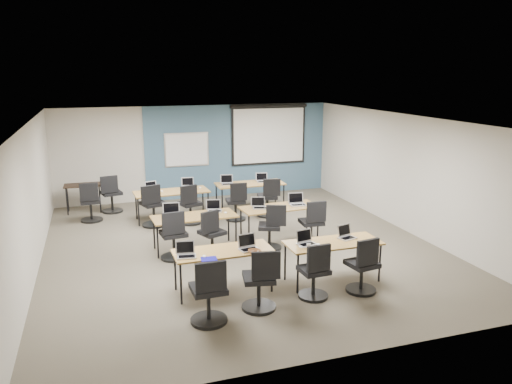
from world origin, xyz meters
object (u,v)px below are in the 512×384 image
object	(u,v)px
laptop_8	(151,188)
utility_table	(83,188)
task_chair_10	(236,205)
laptop_7	(297,202)
task_chair_6	(271,231)
laptop_4	(172,213)
training_table_mid_right	(279,209)
laptop_5	(214,208)
training_table_front_left	(223,253)
task_chair_3	(363,270)
task_chair_7	(312,226)
task_chair_11	(268,200)
laptop_0	(186,253)
laptop_6	(259,205)
spare_chair_b	(90,205)
task_chair_1	(261,285)
task_chair_4	(174,239)
task_chair_0	(209,297)
laptop_9	(188,185)
training_table_back_right	(250,185)
training_table_back_left	(172,193)
task_chair_2	(315,276)
laptop_10	(227,182)
projector_screen	(269,131)
laptop_2	(306,241)
spare_chair_a	(111,197)
laptop_3	(346,235)
training_table_front_right	(333,245)
task_chair_5	(212,237)
laptop_1	(248,246)
task_chair_8	(153,209)
task_chair_9	(190,208)
laptop_11	(263,180)
whiteboard	(187,150)

from	to	relation	value
laptop_8	utility_table	xyz separation A→B (m)	(-1.65, 1.19, -0.13)
task_chair_10	laptop_7	bearing A→B (deg)	-51.77
task_chair_6	laptop_8	world-z (taller)	task_chair_6
laptop_4	laptop_8	world-z (taller)	laptop_4
training_table_mid_right	laptop_5	distance (m)	1.47
training_table_front_left	task_chair_3	distance (m)	2.37
training_table_mid_right	task_chair_7	xyz separation A→B (m)	(0.51, -0.65, -0.27)
task_chair_11	laptop_0	bearing A→B (deg)	-114.06
laptop_6	spare_chair_b	size ratio (longest dim) A/B	0.30
task_chair_1	task_chair_4	world-z (taller)	task_chair_1
task_chair_0	laptop_9	xyz separation A→B (m)	(0.79, 5.85, 0.36)
laptop_8	training_table_back_right	bearing A→B (deg)	-14.20
laptop_9	task_chair_11	world-z (taller)	task_chair_11
task_chair_1	laptop_5	world-z (taller)	task_chair_1
training_table_mid_right	training_table_back_left	xyz separation A→B (m)	(-2.05, 2.19, 0.00)
task_chair_1	task_chair_2	bearing A→B (deg)	17.29
laptop_4	task_chair_6	bearing A→B (deg)	-11.72
laptop_4	task_chair_7	xyz separation A→B (m)	(2.89, -0.66, -0.38)
task_chair_7	task_chair_10	xyz separation A→B (m)	(-1.05, 2.25, -0.01)
laptop_4	laptop_10	size ratio (longest dim) A/B	1.07
task_chair_0	spare_chair_b	xyz separation A→B (m)	(-1.65, 5.96, -0.01)
training_table_back_left	task_chair_7	xyz separation A→B (m)	(2.57, -2.84, -0.27)
projector_screen	laptop_2	size ratio (longest dim) A/B	7.73
training_table_back_left	task_chair_3	bearing A→B (deg)	-68.56
laptop_10	spare_chair_a	world-z (taller)	spare_chair_a
laptop_3	spare_chair_b	distance (m)	6.66
spare_chair_a	projector_screen	bearing A→B (deg)	-2.80
training_table_front_right	laptop_8	bearing A→B (deg)	118.45
laptop_0	task_chair_3	xyz separation A→B (m)	(2.85, -0.72, -0.38)
task_chair_2	task_chair_5	xyz separation A→B (m)	(-1.16, 2.43, 0.00)
laptop_0	task_chair_2	bearing A→B (deg)	-9.72
laptop_2	laptop_7	world-z (taller)	laptop_7
laptop_10	task_chair_10	distance (m)	0.99
training_table_front_right	laptop_3	world-z (taller)	laptop_3
laptop_1	task_chair_3	world-z (taller)	task_chair_3
task_chair_8	spare_chair_b	distance (m)	1.68
laptop_5	laptop_9	xyz separation A→B (m)	(-0.11, 2.42, 0.00)
training_table_mid_right	task_chair_5	xyz separation A→B (m)	(-1.69, -0.62, -0.28)
task_chair_5	laptop_6	world-z (taller)	task_chair_5
laptop_6	spare_chair_a	distance (m)	4.47
task_chair_9	task_chair_4	bearing A→B (deg)	-126.07
training_table_front_left	task_chair_6	world-z (taller)	task_chair_6
task_chair_3	utility_table	size ratio (longest dim) A/B	1.06
laptop_11	laptop_4	bearing A→B (deg)	-125.37
training_table_front_right	laptop_11	size ratio (longest dim) A/B	5.40
utility_table	task_chair_4	bearing A→B (deg)	-66.23
task_chair_7	task_chair_8	world-z (taller)	task_chair_8
laptop_0	laptop_10	world-z (taller)	laptop_10
whiteboard	training_table_back_right	size ratio (longest dim) A/B	0.70
task_chair_5	task_chair_9	bearing A→B (deg)	67.23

